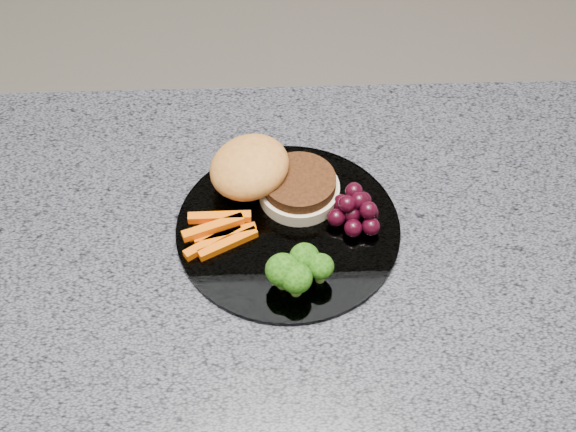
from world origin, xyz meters
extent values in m
cube|color=#555660|center=(0.00, 0.00, 0.88)|extent=(1.20, 0.60, 0.04)
cylinder|color=white|center=(0.00, 0.05, 0.90)|extent=(0.26, 0.26, 0.01)
cylinder|color=beige|center=(0.02, 0.10, 0.91)|extent=(0.10, 0.10, 0.02)
cylinder|color=#431F0D|center=(0.02, 0.10, 0.93)|extent=(0.09, 0.09, 0.01)
ellipsoid|color=#C88132|center=(-0.04, 0.12, 0.93)|extent=(0.10, 0.10, 0.05)
cube|color=#DF5703|center=(-0.08, 0.05, 0.91)|extent=(0.07, 0.04, 0.01)
cube|color=#DF5703|center=(-0.07, 0.04, 0.91)|extent=(0.07, 0.03, 0.01)
cube|color=#DF5703|center=(-0.08, 0.03, 0.91)|extent=(0.07, 0.05, 0.01)
cube|color=#DF5703|center=(-0.07, 0.06, 0.92)|extent=(0.07, 0.01, 0.01)
cube|color=#DF5703|center=(-0.08, 0.04, 0.92)|extent=(0.07, 0.04, 0.01)
cube|color=#DF5703|center=(-0.06, 0.03, 0.91)|extent=(0.07, 0.04, 0.01)
cylinder|color=olive|center=(0.00, -0.03, 0.91)|extent=(0.01, 0.01, 0.02)
ellipsoid|color=#153907|center=(0.00, -0.03, 0.93)|extent=(0.04, 0.04, 0.03)
cylinder|color=olive|center=(0.02, -0.01, 0.91)|extent=(0.01, 0.01, 0.02)
ellipsoid|color=#153907|center=(0.02, -0.01, 0.93)|extent=(0.03, 0.03, 0.03)
cylinder|color=olive|center=(0.01, -0.04, 0.91)|extent=(0.01, 0.01, 0.02)
ellipsoid|color=#153907|center=(0.01, -0.04, 0.93)|extent=(0.03, 0.03, 0.03)
cylinder|color=olive|center=(0.04, -0.02, 0.91)|extent=(0.01, 0.01, 0.02)
ellipsoid|color=#153907|center=(0.04, -0.02, 0.93)|extent=(0.03, 0.03, 0.03)
sphere|color=black|center=(0.08, 0.06, 0.92)|extent=(0.02, 0.02, 0.02)
sphere|color=black|center=(0.10, 0.06, 0.92)|extent=(0.02, 0.02, 0.02)
sphere|color=black|center=(0.09, 0.08, 0.92)|extent=(0.02, 0.02, 0.02)
sphere|color=black|center=(0.07, 0.08, 0.92)|extent=(0.02, 0.02, 0.02)
sphere|color=black|center=(0.06, 0.06, 0.92)|extent=(0.02, 0.02, 0.02)
sphere|color=black|center=(0.08, 0.04, 0.92)|extent=(0.02, 0.02, 0.02)
sphere|color=black|center=(0.10, 0.04, 0.92)|extent=(0.02, 0.02, 0.02)
sphere|color=black|center=(0.09, 0.07, 0.93)|extent=(0.02, 0.02, 0.02)
sphere|color=black|center=(0.07, 0.06, 0.93)|extent=(0.02, 0.02, 0.02)
sphere|color=black|center=(0.10, 0.05, 0.93)|extent=(0.02, 0.02, 0.02)
sphere|color=black|center=(0.08, 0.08, 0.93)|extent=(0.02, 0.02, 0.02)
camera|label=1|loc=(-0.01, -0.52, 1.63)|focal=50.00mm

